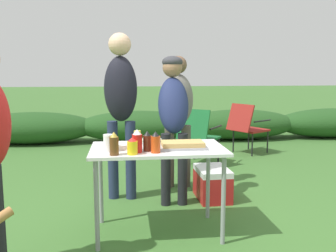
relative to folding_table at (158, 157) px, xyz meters
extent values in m
plane|color=#3D6B2D|center=(0.00, 0.00, -0.66)|extent=(60.00, 60.00, 0.00)
ellipsoid|color=#234C1E|center=(-2.00, 4.21, -0.36)|extent=(2.40, 0.90, 0.60)
ellipsoid|color=#234C1E|center=(0.00, 4.21, -0.36)|extent=(2.40, 0.90, 0.60)
ellipsoid|color=#234C1E|center=(2.00, 4.21, -0.36)|extent=(2.40, 0.90, 0.60)
ellipsoid|color=#234C1E|center=(4.00, 4.21, -0.36)|extent=(2.40, 0.90, 0.60)
cube|color=white|center=(0.00, 0.00, 0.06)|extent=(1.10, 0.64, 0.02)
cylinder|color=gray|center=(-0.49, -0.27, -0.31)|extent=(0.04, 0.04, 0.71)
cylinder|color=gray|center=(0.49, -0.27, -0.31)|extent=(0.04, 0.04, 0.71)
cylinder|color=gray|center=(-0.49, 0.27, -0.31)|extent=(0.04, 0.04, 0.71)
cylinder|color=gray|center=(0.49, 0.27, -0.31)|extent=(0.04, 0.04, 0.71)
cube|color=#9E9EA3|center=(0.20, -0.06, 0.09)|extent=(0.38, 0.23, 0.02)
cube|color=tan|center=(0.20, -0.06, 0.11)|extent=(0.34, 0.20, 0.04)
cylinder|color=white|center=(-0.30, 0.02, 0.10)|extent=(0.22, 0.22, 0.04)
ellipsoid|color=#ADBC99|center=(-0.04, 0.16, 0.11)|extent=(0.18, 0.18, 0.07)
cylinder|color=white|center=(-0.40, -0.11, 0.14)|extent=(0.08, 0.08, 0.14)
cylinder|color=red|center=(-0.18, -0.17, 0.15)|extent=(0.08, 0.08, 0.14)
cone|color=white|center=(-0.18, -0.17, 0.24)|extent=(0.07, 0.07, 0.04)
cylinder|color=olive|center=(-0.17, -0.08, 0.14)|extent=(0.06, 0.06, 0.13)
cylinder|color=#D1CC47|center=(-0.17, -0.08, 0.22)|extent=(0.06, 0.06, 0.02)
cylinder|color=yellow|center=(-0.21, -0.24, 0.13)|extent=(0.08, 0.08, 0.10)
cone|color=red|center=(-0.21, -0.24, 0.19)|extent=(0.07, 0.07, 0.03)
cylinder|color=#562314|center=(-0.10, -0.13, 0.14)|extent=(0.06, 0.06, 0.12)
cone|color=black|center=(-0.10, -0.13, 0.22)|extent=(0.05, 0.05, 0.04)
cylinder|color=#CC4214|center=(-0.04, -0.20, 0.14)|extent=(0.07, 0.07, 0.13)
cone|color=black|center=(-0.04, -0.20, 0.23)|extent=(0.06, 0.06, 0.04)
cylinder|color=brown|center=(-0.35, -0.24, 0.15)|extent=(0.07, 0.07, 0.14)
cone|color=gold|center=(-0.35, -0.24, 0.23)|extent=(0.06, 0.06, 0.04)
cylinder|color=black|center=(0.14, 0.65, -0.29)|extent=(0.10, 0.10, 0.74)
cylinder|color=black|center=(0.31, 0.65, -0.29)|extent=(0.10, 0.10, 0.74)
ellipsoid|color=navy|center=(0.23, 0.76, 0.36)|extent=(0.33, 0.44, 0.64)
sphere|color=#936B4C|center=(0.23, 0.88, 0.74)|extent=(0.21, 0.21, 0.21)
ellipsoid|color=#333338|center=(0.23, 0.88, 0.79)|extent=(0.22, 0.22, 0.12)
cylinder|color=#232D4C|center=(-0.40, 0.93, -0.24)|extent=(0.11, 0.11, 0.84)
cylinder|color=#232D4C|center=(-0.21, 0.90, -0.24)|extent=(0.11, 0.11, 0.84)
ellipsoid|color=black|center=(-0.30, 0.92, 0.52)|extent=(0.38, 0.30, 0.68)
sphere|color=#DBAD89|center=(-0.30, 0.92, 0.97)|extent=(0.23, 0.23, 0.23)
cylinder|color=#4C473D|center=(0.25, 1.26, -0.30)|extent=(0.11, 0.11, 0.74)
cylinder|color=#4C473D|center=(0.44, 1.24, -0.30)|extent=(0.11, 0.11, 0.74)
ellipsoid|color=slate|center=(0.35, 1.25, 0.37)|extent=(0.37, 0.28, 0.60)
sphere|color=brown|center=(0.35, 1.25, 0.77)|extent=(0.20, 0.20, 0.20)
cube|color=#19602D|center=(0.84, 2.31, -0.28)|extent=(0.64, 0.64, 0.03)
cube|color=#19602D|center=(0.68, 2.08, -0.05)|extent=(0.47, 0.40, 0.44)
cylinder|color=black|center=(0.57, 2.26, -0.47)|extent=(0.02, 0.02, 0.38)
cylinder|color=black|center=(0.89, 2.03, -0.47)|extent=(0.02, 0.02, 0.38)
cylinder|color=black|center=(0.80, 2.59, -0.47)|extent=(0.02, 0.02, 0.38)
cylinder|color=black|center=(1.12, 2.35, -0.47)|extent=(0.02, 0.02, 0.38)
cylinder|color=black|center=(0.66, 2.44, -0.10)|extent=(0.26, 0.35, 0.02)
cylinder|color=black|center=(1.03, 2.17, -0.10)|extent=(0.26, 0.35, 0.02)
cube|color=maroon|center=(1.83, 2.96, -0.28)|extent=(0.63, 0.63, 0.03)
cube|color=maroon|center=(1.59, 2.81, -0.05)|extent=(0.38, 0.48, 0.44)
cylinder|color=black|center=(1.55, 3.03, -0.47)|extent=(0.02, 0.02, 0.38)
cylinder|color=black|center=(1.77, 2.69, -0.47)|extent=(0.02, 0.02, 0.38)
cylinder|color=black|center=(1.89, 3.24, -0.47)|extent=(0.02, 0.02, 0.38)
cylinder|color=black|center=(2.11, 2.90, -0.47)|extent=(0.02, 0.02, 0.38)
cylinder|color=black|center=(1.71, 3.16, -0.10)|extent=(0.36, 0.24, 0.02)
cylinder|color=black|center=(1.95, 2.77, -0.10)|extent=(0.36, 0.24, 0.02)
cube|color=#B21E1E|center=(0.66, 0.78, -0.52)|extent=(0.33, 0.49, 0.28)
cube|color=silver|center=(0.66, 0.78, -0.35)|extent=(0.33, 0.49, 0.06)
camera|label=1|loc=(-0.27, -3.01, 0.70)|focal=40.00mm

